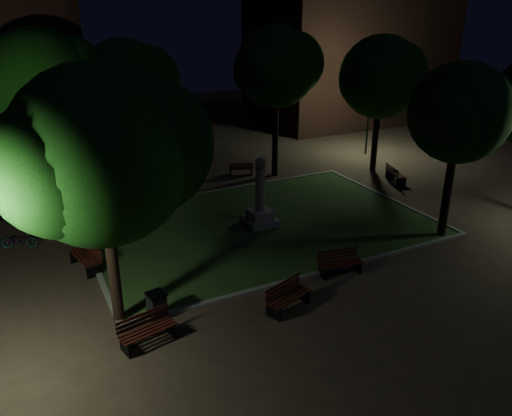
{
  "coord_description": "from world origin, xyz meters",
  "views": [
    {
      "loc": [
        -9.76,
        -16.85,
        9.44
      ],
      "look_at": [
        -0.72,
        1.0,
        1.36
      ],
      "focal_mm": 35.0,
      "sensor_mm": 36.0,
      "label": 1
    }
  ],
  "objects": [
    {
      "name": "tree_west",
      "position": [
        -7.43,
        -2.72,
        5.53
      ],
      "size": [
        6.46,
        5.27,
        8.17
      ],
      "color": "black",
      "rests_on": "ground"
    },
    {
      "name": "lawn_kerb",
      "position": [
        0.0,
        2.0,
        0.06
      ],
      "size": [
        15.4,
        10.4,
        0.12
      ],
      "color": "slate",
      "rests_on": "ground"
    },
    {
      "name": "building_far",
      "position": [
        18.0,
        20.0,
        6.0
      ],
      "size": [
        16.0,
        10.0,
        12.0
      ],
      "primitive_type": "cube",
      "color": "#49241C",
      "rests_on": "ground"
    },
    {
      "name": "lamppost_ne",
      "position": [
        12.16,
        9.61,
        3.22
      ],
      "size": [
        1.18,
        0.28,
        4.63
      ],
      "color": "black",
      "rests_on": "ground"
    },
    {
      "name": "bench_near_right",
      "position": [
        0.62,
        -3.36,
        0.44
      ],
      "size": [
        1.76,
        0.84,
        0.93
      ],
      "rotation": [
        0.0,
        0.0,
        -0.16
      ],
      "color": "black",
      "rests_on": "ground"
    },
    {
      "name": "tree_ne",
      "position": [
        10.22,
        6.33,
        5.67
      ],
      "size": [
        5.91,
        4.83,
        8.09
      ],
      "color": "black",
      "rests_on": "ground"
    },
    {
      "name": "tree_north_wl",
      "position": [
        -4.38,
        7.17,
        6.12
      ],
      "size": [
        5.06,
        4.13,
        8.19
      ],
      "color": "black",
      "rests_on": "ground"
    },
    {
      "name": "bench_near_left",
      "position": [
        -2.35,
        -4.54,
        0.44
      ],
      "size": [
        1.82,
        1.12,
        0.94
      ],
      "rotation": [
        0.0,
        0.0,
        0.33
      ],
      "color": "black",
      "rests_on": "ground"
    },
    {
      "name": "monument",
      "position": [
        0.0,
        2.0,
        0.96
      ],
      "size": [
        1.4,
        1.4,
        3.2
      ],
      "color": "gray",
      "rests_on": "lawn"
    },
    {
      "name": "tree_nw",
      "position": [
        -8.03,
        7.19,
        6.29
      ],
      "size": [
        6.0,
        4.9,
        8.74
      ],
      "color": "black",
      "rests_on": "ground"
    },
    {
      "name": "lawn",
      "position": [
        0.0,
        2.0,
        0.04
      ],
      "size": [
        15.0,
        10.0,
        0.08
      ],
      "primitive_type": "cube",
      "color": "#2D4C1F",
      "rests_on": "ground"
    },
    {
      "name": "bench_left_side",
      "position": [
        -7.85,
        1.37,
        0.47
      ],
      "size": [
        1.03,
        1.92,
        1.0
      ],
      "rotation": [
        0.0,
        0.0,
        -1.34
      ],
      "color": "black",
      "rests_on": "ground"
    },
    {
      "name": "trash_bin",
      "position": [
        -6.42,
        -3.17,
        0.49
      ],
      "size": [
        0.67,
        0.67,
        0.97
      ],
      "color": "black",
      "rests_on": "ground"
    },
    {
      "name": "tree_far_north",
      "position": [
        -3.02,
        10.98,
        5.2
      ],
      "size": [
        4.99,
        4.07,
        7.24
      ],
      "color": "black",
      "rests_on": "ground"
    },
    {
      "name": "tree_north_er",
      "position": [
        4.34,
        8.26,
        6.35
      ],
      "size": [
        5.61,
        4.58,
        8.65
      ],
      "color": "black",
      "rests_on": "ground"
    },
    {
      "name": "bench_right_side",
      "position": [
        9.85,
        4.05,
        0.44
      ],
      "size": [
        1.06,
        1.79,
        0.93
      ],
      "rotation": [
        0.0,
        0.0,
        1.27
      ],
      "color": "black",
      "rests_on": "ground"
    },
    {
      "name": "bench_west_near",
      "position": [
        -7.04,
        -4.25,
        0.45
      ],
      "size": [
        1.82,
        0.95,
        0.95
      ],
      "rotation": [
        0.0,
        0.0,
        0.21
      ],
      "color": "black",
      "rests_on": "ground"
    },
    {
      "name": "bench_far_side",
      "position": [
        2.41,
        9.17,
        0.37
      ],
      "size": [
        1.53,
        0.99,
        0.79
      ],
      "rotation": [
        0.0,
        0.0,
        2.77
      ],
      "color": "black",
      "rests_on": "ground"
    },
    {
      "name": "tree_se",
      "position": [
        6.73,
        -2.67,
        5.47
      ],
      "size": [
        5.05,
        4.12,
        7.54
      ],
      "color": "black",
      "rests_on": "ground"
    },
    {
      "name": "bicycle",
      "position": [
        -10.09,
        4.44,
        0.4
      ],
      "size": [
        1.61,
        1.05,
        0.8
      ],
      "primitive_type": "imported",
      "rotation": [
        0.0,
        0.0,
        1.2
      ],
      "color": "black",
      "rests_on": "ground"
    },
    {
      "name": "ground",
      "position": [
        0.0,
        0.0,
        0.0
      ],
      "size": [
        80.0,
        80.0,
        0.0
      ],
      "primitive_type": "plane",
      "color": "#473428"
    }
  ]
}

